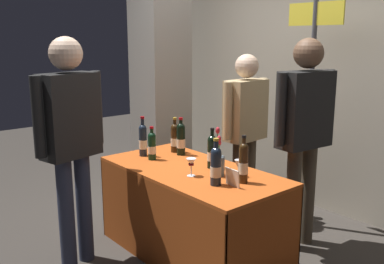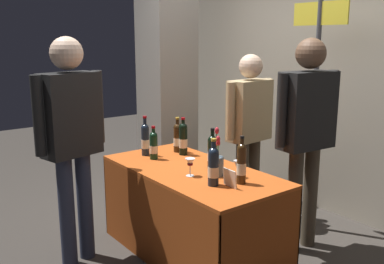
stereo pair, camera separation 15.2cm
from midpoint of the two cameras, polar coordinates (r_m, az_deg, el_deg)
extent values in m
plane|color=#38332D|center=(3.70, -1.22, -15.78)|extent=(12.00, 12.00, 0.00)
cube|color=#B2A893|center=(4.55, 16.02, 8.95)|extent=(5.38, 0.12, 3.02)
cube|color=gray|center=(4.82, -5.17, 10.12)|extent=(0.50, 0.50, 3.12)
cube|color=#B74C19|center=(3.42, -1.27, -5.12)|extent=(1.56, 0.77, 0.02)
cube|color=#963E14|center=(3.35, -6.43, -12.34)|extent=(1.56, 0.01, 0.71)
cube|color=#963E14|center=(3.78, 3.30, -9.28)|extent=(1.56, 0.01, 0.71)
cube|color=#963E14|center=(4.14, -8.04, -7.42)|extent=(0.01, 0.77, 0.71)
cube|color=#963E14|center=(3.04, 8.27, -15.05)|extent=(0.01, 0.77, 0.71)
cylinder|color=#192333|center=(3.80, -7.64, -1.34)|extent=(0.07, 0.07, 0.25)
sphere|color=#192333|center=(3.77, -7.70, 0.48)|extent=(0.07, 0.07, 0.07)
cylinder|color=#192333|center=(3.76, -7.72, 1.13)|extent=(0.03, 0.03, 0.09)
cylinder|color=maroon|center=(3.75, -7.74, 1.91)|extent=(0.03, 0.03, 0.02)
cylinder|color=beige|center=(3.80, -7.64, -1.63)|extent=(0.07, 0.07, 0.08)
cylinder|color=#38230F|center=(3.08, 5.40, -4.41)|extent=(0.07, 0.07, 0.26)
sphere|color=#38230F|center=(3.05, 5.45, -2.07)|extent=(0.07, 0.07, 0.07)
cylinder|color=#38230F|center=(3.04, 5.47, -1.43)|extent=(0.03, 0.03, 0.07)
cylinder|color=black|center=(3.03, 5.48, -0.62)|extent=(0.03, 0.03, 0.02)
cylinder|color=beige|center=(3.09, 5.40, -4.78)|extent=(0.07, 0.07, 0.08)
cylinder|color=black|center=(3.68, -6.49, -2.11)|extent=(0.07, 0.07, 0.20)
sphere|color=black|center=(3.65, -6.53, -0.57)|extent=(0.07, 0.07, 0.07)
cylinder|color=black|center=(3.64, -6.54, -0.06)|extent=(0.03, 0.03, 0.07)
cylinder|color=maroon|center=(3.64, -6.56, 0.59)|extent=(0.03, 0.03, 0.02)
cylinder|color=beige|center=(3.68, -6.48, -2.36)|extent=(0.07, 0.07, 0.07)
cylinder|color=#192333|center=(3.03, 1.73, -4.89)|extent=(0.08, 0.08, 0.24)
sphere|color=#192333|center=(2.99, 1.75, -2.73)|extent=(0.08, 0.08, 0.08)
cylinder|color=#192333|center=(2.98, 1.75, -1.96)|extent=(0.03, 0.03, 0.08)
cylinder|color=#B7932D|center=(2.97, 1.76, -1.02)|extent=(0.04, 0.04, 0.02)
cylinder|color=beige|center=(3.03, 1.73, -5.24)|extent=(0.08, 0.08, 0.08)
cylinder|color=black|center=(3.42, 1.39, -2.92)|extent=(0.07, 0.07, 0.23)
sphere|color=black|center=(3.39, 1.40, -1.07)|extent=(0.07, 0.07, 0.07)
cylinder|color=black|center=(3.38, 1.41, -0.42)|extent=(0.03, 0.03, 0.08)
cylinder|color=black|center=(3.37, 1.41, 0.38)|extent=(0.03, 0.03, 0.02)
cylinder|color=beige|center=(3.43, 1.39, -3.22)|extent=(0.08, 0.08, 0.07)
cylinder|color=#38230F|center=(3.90, -3.40, -1.05)|extent=(0.07, 0.07, 0.22)
sphere|color=#38230F|center=(3.87, -3.42, 0.56)|extent=(0.07, 0.07, 0.07)
cylinder|color=#38230F|center=(3.87, -3.42, 1.11)|extent=(0.03, 0.03, 0.08)
cylinder|color=#B7932D|center=(3.86, -3.43, 1.80)|extent=(0.04, 0.04, 0.02)
cylinder|color=beige|center=(3.90, -3.39, -1.31)|extent=(0.08, 0.08, 0.07)
cylinder|color=black|center=(3.80, -2.62, -1.21)|extent=(0.08, 0.08, 0.25)
sphere|color=black|center=(3.77, -2.63, 0.62)|extent=(0.07, 0.07, 0.07)
cylinder|color=black|center=(3.77, -2.64, 1.13)|extent=(0.03, 0.03, 0.07)
cylinder|color=maroon|center=(3.76, -2.65, 1.77)|extent=(0.04, 0.04, 0.02)
cylinder|color=beige|center=(3.81, -2.61, -1.50)|extent=(0.08, 0.08, 0.08)
cylinder|color=silver|center=(3.25, 4.79, -5.86)|extent=(0.07, 0.07, 0.00)
cylinder|color=silver|center=(3.24, 4.80, -5.36)|extent=(0.01, 0.01, 0.06)
cone|color=silver|center=(3.22, 4.82, -4.29)|extent=(0.06, 0.06, 0.07)
cylinder|color=silver|center=(3.25, -1.45, -5.81)|extent=(0.06, 0.06, 0.00)
cylinder|color=silver|center=(3.24, -1.45, -5.15)|extent=(0.01, 0.01, 0.08)
cone|color=silver|center=(3.22, -1.46, -4.01)|extent=(0.08, 0.08, 0.06)
cylinder|color=#590C19|center=(3.23, -1.46, -4.28)|extent=(0.04, 0.04, 0.01)
cylinder|color=slate|center=(3.24, 2.10, -4.53)|extent=(0.10, 0.10, 0.15)
cylinder|color=#38722D|center=(3.23, 1.95, -2.11)|extent=(0.02, 0.01, 0.27)
ellipsoid|color=red|center=(3.20, 2.06, 0.21)|extent=(0.03, 0.03, 0.05)
cylinder|color=#38722D|center=(3.24, 2.20, -2.91)|extent=(0.03, 0.02, 0.18)
ellipsoid|color=red|center=(3.20, 2.25, -1.41)|extent=(0.03, 0.03, 0.05)
cylinder|color=#38722D|center=(3.20, 2.27, -2.85)|extent=(0.04, 0.03, 0.21)
ellipsoid|color=red|center=(3.19, 2.24, -0.93)|extent=(0.03, 0.03, 0.05)
cube|color=silver|center=(3.02, 3.92, -6.05)|extent=(0.13, 0.03, 0.13)
cylinder|color=#4C4233|center=(4.29, 6.55, -6.00)|extent=(0.12, 0.12, 0.80)
cylinder|color=#4C4233|center=(4.17, 5.10, -6.53)|extent=(0.12, 0.12, 0.80)
cube|color=tan|center=(4.06, 6.05, 2.90)|extent=(0.24, 0.45, 0.57)
sphere|color=beige|center=(4.02, 6.18, 8.67)|extent=(0.22, 0.22, 0.22)
cylinder|color=tan|center=(4.26, 8.27, 3.59)|extent=(0.08, 0.08, 0.52)
cylinder|color=tan|center=(3.86, 3.61, 2.79)|extent=(0.08, 0.08, 0.52)
cylinder|color=#4C4233|center=(3.83, 13.94, -8.03)|extent=(0.12, 0.12, 0.87)
cylinder|color=#4C4233|center=(3.70, 12.03, -8.66)|extent=(0.12, 0.12, 0.87)
cube|color=black|center=(3.57, 13.58, 2.91)|extent=(0.26, 0.49, 0.62)
sphere|color=brown|center=(3.53, 13.95, 10.08)|extent=(0.24, 0.24, 0.24)
cylinder|color=black|center=(3.78, 16.46, 3.63)|extent=(0.08, 0.08, 0.57)
cylinder|color=black|center=(3.37, 10.40, 2.92)|extent=(0.08, 0.08, 0.57)
cylinder|color=#2D3347|center=(3.47, -17.50, -10.38)|extent=(0.12, 0.12, 0.88)
cylinder|color=#2D3347|center=(3.56, -15.28, -9.64)|extent=(0.12, 0.12, 0.88)
cube|color=black|center=(3.31, -17.17, 2.09)|extent=(0.30, 0.47, 0.62)
sphere|color=beige|center=(3.26, -17.68, 9.88)|extent=(0.24, 0.24, 0.24)
cylinder|color=black|center=(3.17, -21.00, 1.82)|extent=(0.08, 0.08, 0.57)
cylinder|color=black|center=(3.46, -13.71, 3.15)|extent=(0.08, 0.08, 0.57)
cylinder|color=#47474C|center=(4.02, 14.21, 1.84)|extent=(0.04, 0.04, 2.08)
cube|color=yellow|center=(3.96, 14.93, 14.88)|extent=(0.55, 0.02, 0.20)
camera|label=1|loc=(0.08, -91.30, -0.29)|focal=40.32mm
camera|label=2|loc=(0.08, 88.70, 0.29)|focal=40.32mm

